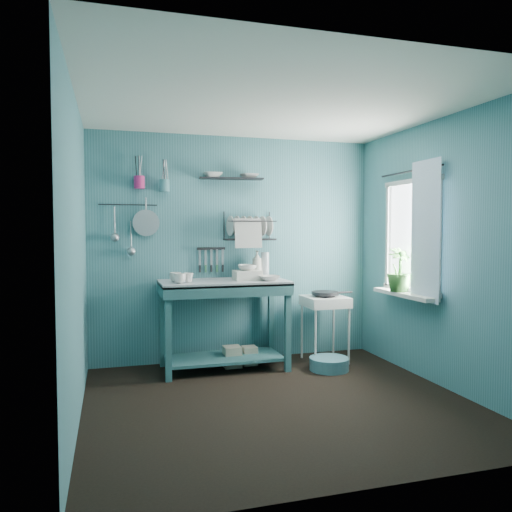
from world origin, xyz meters
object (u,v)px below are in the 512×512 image
object	(u,v)px
dish_rack	(250,226)
utensil_cup_teal	(164,186)
mug_right	(176,277)
wash_tub	(247,275)
colander	(146,223)
frying_pan	(325,293)
mug_left	(180,279)
floor_basin	(329,364)
water_bottle	(265,265)
work_counter	(224,325)
storage_tin_small	(249,356)
storage_tin_large	(232,357)
hotplate_stand	(325,329)
soap_bottle	(257,264)
mug_mid	(188,278)
potted_plant	(399,270)
utensil_cup_magenta	(139,182)

from	to	relation	value
dish_rack	utensil_cup_teal	xyz separation A→B (m)	(-0.93, 0.05, 0.42)
mug_right	wash_tub	world-z (taller)	wash_tub
wash_tub	colander	world-z (taller)	colander
frying_pan	dish_rack	xyz separation A→B (m)	(-0.80, 0.26, 0.75)
mug_left	floor_basin	world-z (taller)	mug_left
water_bottle	mug_left	bearing A→B (deg)	-159.19
work_counter	storage_tin_small	distance (m)	0.48
dish_rack	utensil_cup_teal	bearing A→B (deg)	178.57
wash_tub	mug_right	bearing A→B (deg)	178.47
storage_tin_large	floor_basin	size ratio (longest dim) A/B	0.53
frying_pan	storage_tin_small	world-z (taller)	frying_pan
hotplate_stand	wash_tub	bearing A→B (deg)	-172.84
mug_left	soap_bottle	world-z (taller)	soap_bottle
colander	mug_mid	bearing A→B (deg)	-45.68
mug_left	mug_right	world-z (taller)	same
mug_left	potted_plant	size ratio (longest dim) A/B	0.27
frying_pan	work_counter	bearing A→B (deg)	179.63
frying_pan	storage_tin_large	xyz separation A→B (m)	(-1.05, 0.06, -0.65)
water_bottle	floor_basin	distance (m)	1.27
potted_plant	floor_basin	world-z (taller)	potted_plant
mug_mid	storage_tin_small	world-z (taller)	mug_mid
hotplate_stand	floor_basin	size ratio (longest dim) A/B	1.76
storage_tin_small	floor_basin	world-z (taller)	storage_tin_small
work_counter	storage_tin_small	bearing A→B (deg)	10.81
water_bottle	utensil_cup_teal	size ratio (longest dim) A/B	2.15
frying_pan	storage_tin_small	xyz separation A→B (m)	(-0.85, 0.09, -0.66)
colander	utensil_cup_teal	bearing A→B (deg)	-8.89
mug_left	mug_right	bearing A→B (deg)	97.13
potted_plant	utensil_cup_teal	bearing A→B (deg)	158.65
mug_mid	water_bottle	world-z (taller)	water_bottle
wash_tub	colander	bearing A→B (deg)	160.75
frying_pan	colander	world-z (taller)	colander
mug_right	utensil_cup_magenta	bearing A→B (deg)	137.43
mug_left	mug_mid	size ratio (longest dim) A/B	1.23
dish_rack	floor_basin	size ratio (longest dim) A/B	1.33
storage_tin_large	storage_tin_small	size ratio (longest dim) A/B	1.10
wash_tub	dish_rack	world-z (taller)	dish_rack
wash_tub	floor_basin	distance (m)	1.26
floor_basin	hotplate_stand	bearing A→B (deg)	73.28
work_counter	potted_plant	distance (m)	1.90
soap_bottle	hotplate_stand	bearing A→B (deg)	-15.93
mug_right	storage_tin_large	xyz separation A→B (m)	(0.60, 0.05, -0.87)
mug_left	hotplate_stand	world-z (taller)	mug_left
colander	mug_left	bearing A→B (deg)	-60.02
wash_tub	utensil_cup_magenta	distance (m)	1.49
utensil_cup_magenta	potted_plant	xyz separation A→B (m)	(2.54, -0.89, -0.90)
frying_pan	floor_basin	xyz separation A→B (m)	(-0.10, -0.34, -0.70)
mug_right	wash_tub	size ratio (longest dim) A/B	0.44
dish_rack	utensil_cup_teal	distance (m)	1.02
mug_left	frying_pan	bearing A→B (deg)	5.36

